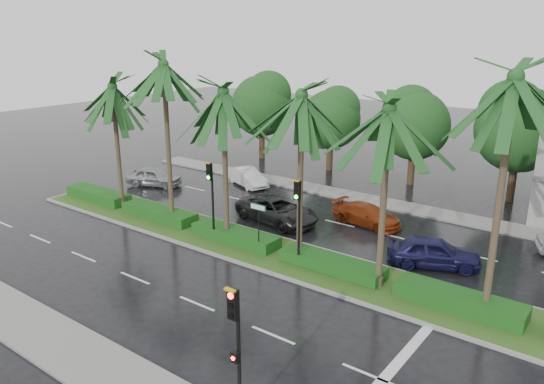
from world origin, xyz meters
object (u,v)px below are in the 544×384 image
Objects in this scene: signal_near at (237,350)px; signal_median_left at (211,190)px; street_sign at (258,216)px; car_white at (247,177)px; car_blue at (434,252)px; car_red at (367,215)px; car_darkgrey at (277,210)px; car_silver at (154,177)px.

signal_near is 1.00× the size of signal_median_left.
car_white is (-8.42, 9.40, -1.47)m from street_sign.
signal_near reaches higher than car_blue.
car_white is 0.94× the size of car_red.
street_sign is 0.65× the size of car_white.
car_blue is (9.73, -0.47, -0.00)m from car_darkgrey.
street_sign is at bearing -145.45° from car_darkgrey.
signal_median_left is 9.51m from car_red.
street_sign is at bearing 125.34° from signal_near.
signal_near is at bearing -148.10° from car_silver.
street_sign is 0.61× the size of car_red.
car_darkgrey is at bearing -106.26° from car_white.
car_blue is at bearing 87.54° from signal_near.
car_silver is 0.95× the size of car_red.
signal_median_left is at bearing 135.91° from signal_near.
street_sign reaches higher than car_red.
car_white is at bearing 119.51° from signal_median_left.
signal_median_left reaches higher than car_darkgrey.
signal_median_left reaches higher than car_white.
signal_median_left is 5.27m from car_darkgrey.
car_white is at bearing 85.54° from car_red.
car_white is at bearing 47.30° from car_blue.
car_red is (2.37, 7.31, -1.51)m from street_sign.
car_blue reaches higher than car_red.
car_silver is at bearing 144.09° from signal_near.
street_sign reaches higher than car_silver.
signal_near is 1.08× the size of car_silver.
signal_median_left reaches higher than street_sign.
signal_near reaches higher than car_silver.
car_red is at bearing 54.38° from signal_median_left.
car_red is (16.26, 2.05, -0.07)m from car_silver.
car_darkgrey is (-2.13, 4.51, -1.37)m from street_sign.
car_white is 0.91× the size of car_blue.
signal_near reaches higher than car_white.
car_red is (-4.63, 17.18, -1.89)m from signal_near.
car_silver is at bearing 62.54° from car_blue.
street_sign is 12.71m from car_white.
car_white is at bearing 61.35° from car_darkgrey.
signal_near is 12.11m from street_sign.
signal_near is at bearing 153.33° from car_blue.
car_red is 6.17m from car_blue.
car_darkgrey reaches higher than car_silver.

